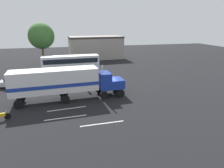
% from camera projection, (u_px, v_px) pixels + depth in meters
% --- Properties ---
extents(ground_plane, '(120.00, 120.00, 0.00)m').
position_uv_depth(ground_plane, '(107.00, 95.00, 27.37)').
color(ground_plane, black).
extents(lane_stripe_near, '(4.40, 0.56, 0.01)m').
position_uv_depth(lane_stripe_near, '(67.00, 109.00, 22.83)').
color(lane_stripe_near, silver).
rests_on(lane_stripe_near, ground_plane).
extents(lane_stripe_mid, '(4.40, 0.39, 0.01)m').
position_uv_depth(lane_stripe_mid, '(66.00, 118.00, 20.71)').
color(lane_stripe_mid, silver).
rests_on(lane_stripe_mid, ground_plane).
extents(lane_stripe_far, '(4.40, 0.26, 0.01)m').
position_uv_depth(lane_stripe_far, '(102.00, 124.00, 19.48)').
color(lane_stripe_far, silver).
rests_on(lane_stripe_far, ground_plane).
extents(semi_truck, '(14.30, 3.68, 4.50)m').
position_uv_depth(semi_truck, '(64.00, 81.00, 24.68)').
color(semi_truck, '#193399').
rests_on(semi_truck, ground_plane).
extents(person_bystander, '(0.34, 0.46, 1.63)m').
position_uv_depth(person_bystander, '(88.00, 85.00, 28.51)').
color(person_bystander, black).
rests_on(person_bystander, ground_plane).
extents(parked_bus, '(11.09, 2.99, 3.40)m').
position_uv_depth(parked_bus, '(71.00, 62.00, 39.00)').
color(parked_bus, silver).
rests_on(parked_bus, ground_plane).
extents(parked_car, '(4.60, 2.36, 1.57)m').
position_uv_depth(parked_car, '(14.00, 82.00, 30.42)').
color(parked_car, '#B7B7BC').
rests_on(parked_car, ground_plane).
extents(tree_left, '(5.63, 5.63, 9.60)m').
position_uv_depth(tree_left, '(41.00, 36.00, 43.31)').
color(tree_left, brown).
rests_on(tree_left, ground_plane).
extents(building_backdrop, '(14.69, 6.94, 6.10)m').
position_uv_depth(building_backdrop, '(96.00, 47.00, 54.10)').
color(building_backdrop, '#9E938C').
rests_on(building_backdrop, ground_plane).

